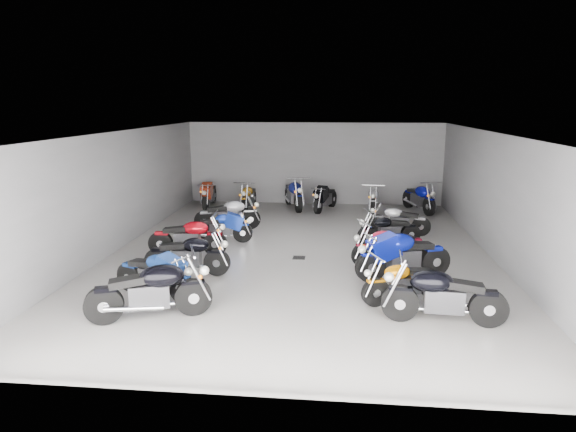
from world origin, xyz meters
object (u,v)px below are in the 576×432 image
object	(u,v)px
motorcycle_left_b	(156,274)
motorcycle_left_c	(188,254)
motorcycle_right_e	(388,230)
motorcycle_right_f	(399,220)
motorcycle_left_d	(189,237)
drain_grate	(299,258)
motorcycle_back_f	(419,198)
motorcycle_left_a	(151,291)
motorcycle_right_b	(404,282)
motorcycle_left_e	(221,227)
motorcycle_right_a	(442,296)
motorcycle_right_c	(402,256)
motorcycle_back_d	(325,197)
motorcycle_back_c	(294,194)
motorcycle_left_f	(228,214)
motorcycle_back_a	(209,194)
motorcycle_right_d	(389,246)
motorcycle_back_e	(374,199)
motorcycle_back_b	(249,197)

from	to	relation	value
motorcycle_left_b	motorcycle_left_c	size ratio (longest dim) A/B	0.95
motorcycle_right_e	motorcycle_right_f	distance (m)	1.33
motorcycle_left_c	motorcycle_left_d	world-z (taller)	motorcycle_left_d
drain_grate	motorcycle_back_f	xyz separation A→B (m)	(3.94, 6.22, 0.53)
motorcycle_left_a	motorcycle_right_b	world-z (taller)	motorcycle_left_a
motorcycle_left_a	motorcycle_right_f	distance (m)	8.68
drain_grate	motorcycle_left_e	distance (m)	2.71
motorcycle_right_a	motorcycle_right_c	xyz separation A→B (m)	(-0.44, 2.40, 0.02)
motorcycle_left_b	motorcycle_right_b	world-z (taller)	motorcycle_left_b
motorcycle_right_c	motorcycle_back_d	size ratio (longest dim) A/B	1.12
motorcycle_right_f	motorcycle_back_c	size ratio (longest dim) A/B	0.82
motorcycle_left_f	motorcycle_back_a	xyz separation A→B (m)	(-1.53, 3.57, 0.01)
motorcycle_left_c	motorcycle_back_f	xyz separation A→B (m)	(6.42, 7.79, 0.04)
drain_grate	motorcycle_left_b	bearing A→B (deg)	-132.04
motorcycle_right_c	motorcycle_back_d	world-z (taller)	motorcycle_right_c
motorcycle_right_e	motorcycle_back_d	size ratio (longest dim) A/B	0.92
motorcycle_left_e	motorcycle_left_a	bearing A→B (deg)	-9.73
motorcycle_right_a	motorcycle_right_d	bearing A→B (deg)	14.41
motorcycle_back_a	motorcycle_back_d	bearing A→B (deg)	173.76
motorcycle_left_c	motorcycle_back_e	bearing A→B (deg)	147.77
motorcycle_right_c	motorcycle_back_e	world-z (taller)	motorcycle_right_c
motorcycle_left_a	motorcycle_back_a	size ratio (longest dim) A/B	1.04
motorcycle_right_b	motorcycle_back_e	size ratio (longest dim) A/B	0.88
motorcycle_right_a	motorcycle_back_c	world-z (taller)	motorcycle_back_c
motorcycle_left_a	motorcycle_back_d	xyz separation A→B (m)	(2.90, 10.24, -0.06)
motorcycle_back_b	motorcycle_back_e	bearing A→B (deg)	-176.83
motorcycle_left_a	motorcycle_right_d	world-z (taller)	motorcycle_left_a
motorcycle_right_e	motorcycle_back_e	xyz separation A→B (m)	(-0.14, 4.47, 0.04)
motorcycle_left_f	motorcycle_back_c	bearing A→B (deg)	136.57
motorcycle_right_c	motorcycle_back_a	size ratio (longest dim) A/B	1.05
drain_grate	motorcycle_back_d	distance (m)	6.15
motorcycle_right_b	motorcycle_right_e	world-z (taller)	motorcycle_right_b
motorcycle_left_f	motorcycle_back_a	distance (m)	3.89
motorcycle_right_d	motorcycle_back_f	xyz separation A→B (m)	(1.68, 6.58, 0.05)
motorcycle_right_b	motorcycle_back_d	world-z (taller)	motorcycle_back_d
motorcycle_right_c	motorcycle_right_e	bearing A→B (deg)	-19.85
motorcycle_right_d	motorcycle_back_c	distance (m)	7.34
motorcycle_left_f	motorcycle_back_b	world-z (taller)	motorcycle_left_f
motorcycle_left_a	motorcycle_left_b	xyz separation A→B (m)	(-0.31, 1.10, -0.07)
motorcycle_left_f	motorcycle_back_c	world-z (taller)	motorcycle_back_c
motorcycle_left_a	motorcycle_right_a	xyz separation A→B (m)	(5.32, 0.34, -0.02)
motorcycle_right_e	motorcycle_left_a	bearing A→B (deg)	123.27
motorcycle_right_b	motorcycle_left_a	bearing A→B (deg)	83.09
motorcycle_back_c	motorcycle_back_a	bearing A→B (deg)	-18.15
motorcycle_left_e	motorcycle_left_f	distance (m)	1.52
motorcycle_back_d	motorcycle_left_a	bearing A→B (deg)	93.87
motorcycle_left_c	motorcycle_right_a	xyz separation A→B (m)	(5.38, -2.22, 0.05)
motorcycle_left_a	motorcycle_back_a	bearing A→B (deg)	168.00
motorcycle_left_b	motorcycle_back_b	xyz separation A→B (m)	(0.36, 8.91, 0.01)
motorcycle_left_f	motorcycle_back_c	size ratio (longest dim) A/B	0.90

